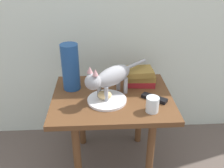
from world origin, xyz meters
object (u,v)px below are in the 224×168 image
bread_roll (105,95)px  cat (110,77)px  candle_jar (152,105)px  plate (107,100)px  green_vase (71,67)px  side_table (112,107)px  tv_remote (154,98)px  book_stack (140,76)px

bread_roll → cat: size_ratio=0.21×
cat → candle_jar: bearing=-35.4°
plate → bread_roll: 0.03m
bread_roll → cat: 0.11m
green_vase → bread_roll: bearing=-39.1°
side_table → cat: 0.21m
plate → side_table: bearing=60.0°
candle_jar → side_table: bearing=140.1°
tv_remote → green_vase: bearing=-161.6°
book_stack → tv_remote: size_ratio=1.32×
plate → cat: (0.02, 0.04, 0.13)m
tv_remote → book_stack: bearing=142.7°
cat → book_stack: size_ratio=1.91×
plate → tv_remote: bearing=0.0°
cat → book_stack: (0.20, 0.16, -0.08)m
bread_roll → plate: bearing=-9.1°
book_stack → tv_remote: (0.06, -0.20, -0.04)m
cat → green_vase: (-0.23, 0.12, 0.01)m
bread_roll → book_stack: size_ratio=0.40×
tv_remote → candle_jar: bearing=-70.5°
side_table → cat: size_ratio=1.87×
cat → green_vase: green_vase is taller
side_table → tv_remote: size_ratio=4.71×
candle_jar → tv_remote: (0.04, 0.12, -0.03)m
side_table → tv_remote: tv_remote is taller
candle_jar → book_stack: bearing=93.5°
cat → candle_jar: size_ratio=4.44×
cat → tv_remote: size_ratio=2.52×
side_table → plate: plate is taller
side_table → bread_roll: (-0.05, -0.05, 0.12)m
book_stack → tv_remote: 0.21m
side_table → green_vase: bearing=156.1°
green_vase → book_stack: bearing=4.7°
cat → candle_jar: 0.29m
candle_jar → cat: bearing=144.6°
bread_roll → green_vase: green_vase is taller
bread_roll → green_vase: bearing=140.9°
bread_roll → candle_jar: candle_jar is taller
green_vase → candle_jar: bearing=-31.9°
bread_roll → side_table: bearing=50.0°
bread_roll → book_stack: (0.23, 0.20, 0.01)m
plate → book_stack: size_ratio=1.13×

